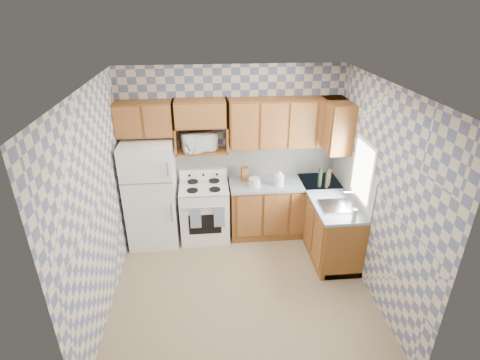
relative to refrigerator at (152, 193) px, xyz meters
name	(u,v)px	position (x,y,z in m)	size (l,w,h in m)	color
floor	(242,286)	(1.27, -1.25, -0.84)	(3.40, 3.40, 0.00)	#836D51
back_wall	(232,151)	(1.27, 0.35, 0.51)	(3.40, 0.02, 2.70)	slate
right_wall	(377,193)	(2.97, -1.25, 0.51)	(0.02, 3.20, 2.70)	slate
backsplash_back	(257,159)	(1.68, 0.34, 0.36)	(2.60, 0.01, 0.56)	white
backsplash_right	(351,177)	(2.96, -0.45, 0.36)	(0.01, 1.60, 0.56)	white
refrigerator	(152,193)	(0.00, 0.00, 0.00)	(0.75, 0.70, 1.68)	white
stove_body	(205,212)	(0.80, 0.03, -0.39)	(0.76, 0.65, 0.90)	white
cooktop	(204,187)	(0.80, 0.03, 0.07)	(0.76, 0.65, 0.03)	silver
backguard	(203,174)	(0.80, 0.30, 0.16)	(0.76, 0.08, 0.17)	white
dish_towel_left	(196,218)	(0.67, -0.32, -0.28)	(0.17, 0.03, 0.35)	navy
dish_towel_right	(219,217)	(1.02, -0.32, -0.28)	(0.17, 0.03, 0.35)	navy
base_cabinets_back	(284,208)	(2.10, 0.05, -0.40)	(1.75, 0.60, 0.88)	#64390F
base_cabinets_right	(327,222)	(2.67, -0.45, -0.40)	(0.60, 1.60, 0.88)	#64390F
countertop_back	(285,183)	(2.10, 0.05, 0.06)	(1.77, 0.63, 0.04)	gray
countertop_right	(330,196)	(2.67, -0.45, 0.06)	(0.63, 1.60, 0.04)	gray
upper_cabinets_back	(287,123)	(2.10, 0.19, 1.01)	(1.75, 0.33, 0.74)	#64390F
upper_cabinets_fridge	(144,119)	(-0.02, 0.19, 1.13)	(0.82, 0.33, 0.50)	#64390F
upper_cabinets_right	(336,125)	(2.81, 0.00, 1.01)	(0.33, 0.70, 0.74)	#64390F
microwave_shelf	(202,151)	(0.80, 0.19, 0.60)	(0.80, 0.33, 0.03)	#64390F
microwave	(198,141)	(0.75, 0.20, 0.75)	(0.51, 0.34, 0.28)	white
sink	(338,206)	(2.67, -0.80, 0.09)	(0.48, 0.40, 0.03)	#B7B7BC
window	(363,171)	(2.96, -0.80, 0.61)	(0.02, 0.66, 0.86)	white
bottle_0	(320,178)	(2.59, -0.17, 0.22)	(0.06, 0.06, 0.29)	black
bottle_1	(327,180)	(2.69, -0.21, 0.21)	(0.06, 0.06, 0.27)	black
bottle_2	(329,178)	(2.74, -0.13, 0.20)	(0.06, 0.06, 0.25)	#5B3016
knife_block	(245,174)	(1.46, 0.15, 0.19)	(0.10, 0.10, 0.22)	brown
electric_kettle	(279,180)	(1.97, -0.08, 0.18)	(0.15, 0.15, 0.19)	white
food_containers	(254,182)	(1.59, -0.05, 0.15)	(0.20, 0.20, 0.13)	beige
soap_bottle	(354,215)	(2.76, -1.18, 0.17)	(0.06, 0.06, 0.17)	beige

